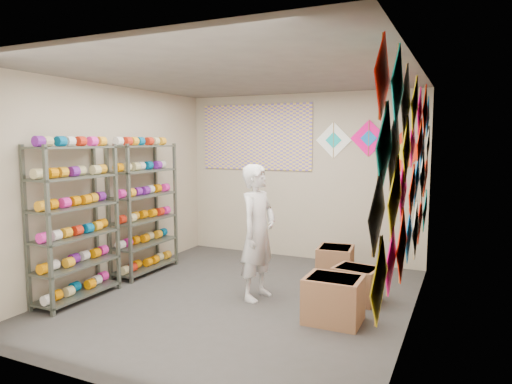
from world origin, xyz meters
The scene contains 12 objects.
ground centered at (0.00, 0.00, 0.00)m, with size 4.50×4.50×0.00m, color #322F2C.
room_walls centered at (0.00, 0.00, 1.64)m, with size 4.50×4.50×4.50m.
shelf_rack_front centered at (-1.78, -0.85, 0.95)m, with size 0.40×1.10×1.90m, color #4C5147.
shelf_rack_back centered at (-1.78, 0.45, 0.95)m, with size 0.40×1.10×1.90m, color #4C5147.
string_spools centered at (-1.78, -0.20, 1.05)m, with size 0.12×2.36×0.12m.
kite_wall_display centered at (1.98, -0.01, 1.63)m, with size 0.06×4.28×2.09m.
back_wall_kites centered at (1.11, 2.24, 1.89)m, with size 1.65×0.02×0.80m.
poster centered at (-0.80, 2.23, 2.00)m, with size 2.00×0.01×1.10m, color #6450AD.
shopkeeper centered at (0.20, 0.13, 0.83)m, with size 0.47×0.65×1.66m, color beige.
carton_a centered at (1.25, -0.21, 0.25)m, with size 0.59×0.49×0.49m, color brown.
carton_b centered at (1.33, 0.54, 0.21)m, with size 0.51×0.42×0.42m, color brown.
carton_c centered at (0.86, 1.32, 0.23)m, with size 0.47×0.52×0.45m, color brown.
Camera 1 is at (2.49, -4.84, 1.94)m, focal length 32.00 mm.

